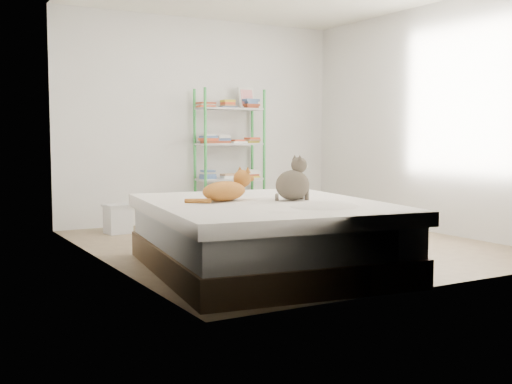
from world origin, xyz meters
TOP-DOWN VIEW (x-y plane):
  - room at (0.00, 0.00)m, footprint 3.81×4.21m
  - bed at (-0.85, -0.97)m, footprint 2.06×2.45m
  - orange_cat at (-1.12, -0.78)m, footprint 0.58×0.44m
  - grey_cat at (-0.58, -0.99)m, footprint 0.33×0.27m
  - shelf_unit at (0.31, 1.88)m, footprint 0.88×0.36m
  - cardboard_box at (-0.17, 0.70)m, footprint 0.52×0.51m
  - white_bin at (-1.29, 1.56)m, footprint 0.32×0.29m

SIDE VIEW (x-z plane):
  - white_bin at x=-1.29m, z-range 0.00..0.34m
  - cardboard_box at x=-0.17m, z-range -0.03..0.38m
  - bed at x=-0.85m, z-range 0.00..0.57m
  - orange_cat at x=-1.12m, z-range 0.57..0.78m
  - grey_cat at x=-0.58m, z-range 0.57..0.93m
  - shelf_unit at x=0.31m, z-range 0.02..1.76m
  - room at x=0.00m, z-range 0.00..2.61m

